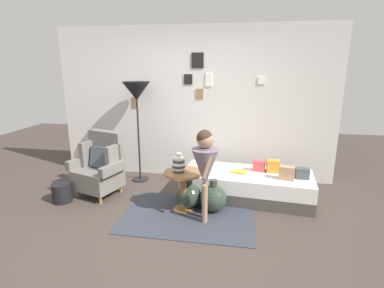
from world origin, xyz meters
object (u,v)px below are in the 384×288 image
at_px(magazine_basket, 62,193).
at_px(person_child, 205,164).
at_px(daybed, 246,185).
at_px(vase_striped, 179,164).
at_px(armchair, 101,167).
at_px(side_table, 183,183).
at_px(floor_lamp, 137,94).
at_px(demijohn_near, 189,195).
at_px(book_on_daybed, 239,172).
at_px(demijohn_far, 213,198).

bearing_deg(magazine_basket, person_child, -5.40).
height_order(daybed, vase_striped, vase_striped).
distance_m(armchair, magazine_basket, 0.66).
bearing_deg(side_table, vase_striped, -163.19).
height_order(floor_lamp, demijohn_near, floor_lamp).
bearing_deg(daybed, demijohn_near, -149.68).
distance_m(daybed, demijohn_near, 0.92).
xyz_separation_m(side_table, book_on_daybed, (0.74, 0.54, 0.02)).
bearing_deg(person_child, floor_lamp, 136.54).
bearing_deg(magazine_basket, demijohn_far, 2.24).
distance_m(vase_striped, magazine_basket, 1.84).
relative_size(armchair, vase_striped, 3.67).
distance_m(floor_lamp, demijohn_far, 2.12).
bearing_deg(floor_lamp, magazine_basket, -129.24).
distance_m(side_table, person_child, 0.56).
bearing_deg(floor_lamp, person_child, -43.46).
bearing_deg(demijohn_near, armchair, 170.36).
height_order(side_table, demijohn_far, side_table).
height_order(side_table, floor_lamp, floor_lamp).
height_order(armchair, daybed, armchair).
height_order(armchair, magazine_basket, armchair).
height_order(floor_lamp, book_on_daybed, floor_lamp).
height_order(armchair, person_child, person_child).
bearing_deg(demijohn_far, magazine_basket, -177.76).
height_order(daybed, book_on_daybed, book_on_daybed).
xyz_separation_m(person_child, demijohn_far, (0.08, 0.29, -0.59)).
height_order(book_on_daybed, demijohn_far, demijohn_far).
xyz_separation_m(daybed, floor_lamp, (-1.83, 0.42, 1.29)).
bearing_deg(demijohn_far, daybed, 49.18).
bearing_deg(person_child, magazine_basket, 174.60).
height_order(side_table, demijohn_near, side_table).
relative_size(vase_striped, book_on_daybed, 1.20).
relative_size(floor_lamp, book_on_daybed, 7.70).
relative_size(book_on_daybed, demijohn_near, 0.51).
bearing_deg(demijohn_far, floor_lamp, 145.68).
distance_m(vase_striped, demijohn_far, 0.67).
bearing_deg(person_child, book_on_daybed, 62.03).
bearing_deg(vase_striped, demijohn_near, 44.69).
relative_size(demijohn_near, demijohn_far, 0.95).
height_order(floor_lamp, demijohn_far, floor_lamp).
distance_m(demijohn_near, demijohn_far, 0.35).
relative_size(daybed, floor_lamp, 1.16).
bearing_deg(vase_striped, side_table, 16.81).
height_order(person_child, magazine_basket, person_child).
height_order(armchair, side_table, armchair).
relative_size(armchair, floor_lamp, 0.57).
relative_size(demijohn_far, magazine_basket, 1.63).
bearing_deg(magazine_basket, daybed, 12.78).
bearing_deg(book_on_daybed, magazine_basket, -167.16).
bearing_deg(book_on_daybed, demijohn_near, -147.06).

